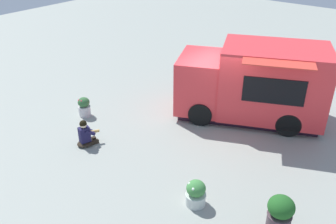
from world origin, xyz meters
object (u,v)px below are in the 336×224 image
person_customer (86,135)px  planter_flowering_near (84,107)px  planter_flowering_side (280,212)px  food_truck (254,84)px  planter_flowering_far (196,193)px

person_customer → planter_flowering_near: (1.46, -1.20, 0.02)m
planter_flowering_near → planter_flowering_side: bearing=173.8°
food_truck → planter_flowering_far: (-0.94, 4.81, -0.90)m
planter_flowering_side → food_truck: bearing=-56.7°
planter_flowering_near → planter_flowering_far: 5.72m
person_customer → planter_flowering_side: (-5.99, -0.39, 0.12)m
food_truck → planter_flowering_far: 4.98m
person_customer → planter_flowering_side: 6.00m
person_customer → planter_flowering_far: (-4.10, 0.12, 0.00)m
food_truck → person_customer: food_truck is taller
food_truck → person_customer: size_ratio=6.14×
planter_flowering_far → person_customer: bearing=-1.6°
planter_flowering_near → planter_flowering_far: bearing=166.7°
planter_flowering_side → planter_flowering_near: bearing=-6.2°
planter_flowering_near → food_truck: bearing=-142.9°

